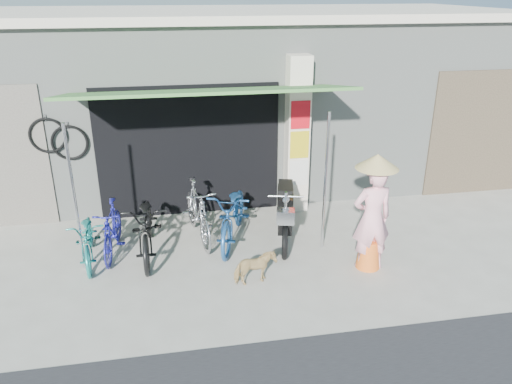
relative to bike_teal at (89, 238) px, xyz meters
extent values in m
plane|color=#ADA99C|center=(2.92, -0.99, -0.41)|extent=(80.00, 80.00, 0.00)
cube|color=#949A92|center=(2.92, 4.11, 1.34)|extent=(12.00, 5.00, 3.50)
cube|color=beige|center=(2.92, 4.11, 3.17)|extent=(12.30, 5.30, 0.16)
cube|color=black|center=(1.72, 1.59, 0.84)|extent=(3.40, 0.06, 2.50)
cube|color=black|center=(1.72, 1.60, 0.14)|extent=(3.06, 0.04, 1.10)
torus|color=black|center=(-0.38, 1.55, 1.14)|extent=(0.65, 0.05, 0.65)
cylinder|color=silver|center=(-0.38, 1.57, 1.46)|extent=(0.02, 0.02, 0.12)
torus|color=black|center=(-0.73, 1.55, 1.29)|extent=(0.65, 0.05, 0.65)
cylinder|color=silver|center=(-0.73, 1.57, 1.61)|extent=(0.02, 0.02, 0.12)
cube|color=beige|center=(3.77, 1.46, 1.09)|extent=(0.42, 0.42, 3.00)
cube|color=red|center=(3.77, 1.24, 1.54)|extent=(0.36, 0.02, 0.52)
cube|color=gold|center=(3.77, 1.24, 0.97)|extent=(0.36, 0.02, 0.52)
cube|color=silver|center=(3.77, 1.24, 0.41)|extent=(0.36, 0.02, 0.50)
cube|color=#3C7132|center=(2.02, 0.66, 2.14)|extent=(4.60, 1.88, 0.35)
cylinder|color=silver|center=(-0.08, -0.24, 0.77)|extent=(0.05, 0.05, 2.36)
cylinder|color=silver|center=(3.82, -0.24, 0.77)|extent=(0.05, 0.05, 2.36)
cube|color=brown|center=(7.92, 1.60, 0.89)|extent=(2.60, 0.06, 2.60)
imported|color=#1B7B74|center=(0.00, 0.00, 0.00)|extent=(0.70, 1.60, 0.81)
imported|color=navy|center=(0.35, 0.17, 0.04)|extent=(0.54, 1.50, 0.89)
imported|color=black|center=(0.93, 0.06, 0.11)|extent=(0.68, 1.95, 1.02)
imported|color=#A4A3A8|center=(1.78, 0.46, 0.11)|extent=(0.75, 1.79, 1.04)
imported|color=#1D4D88|center=(2.38, 0.26, 0.11)|extent=(1.24, 2.08, 1.03)
imported|color=#A48857|center=(2.50, -1.14, -0.15)|extent=(0.66, 0.41, 0.52)
torus|color=black|center=(3.11, -0.48, -0.12)|extent=(0.22, 0.57, 0.57)
torus|color=black|center=(3.43, 0.87, -0.12)|extent=(0.22, 0.57, 0.57)
cube|color=black|center=(3.27, 0.19, -0.04)|extent=(0.46, 1.04, 0.11)
cube|color=black|center=(3.36, 0.55, 0.19)|extent=(0.41, 0.64, 0.36)
cube|color=black|center=(3.36, 0.55, 0.41)|extent=(0.38, 0.63, 0.10)
cube|color=black|center=(3.16, -0.28, 0.25)|extent=(0.25, 0.16, 0.60)
cylinder|color=silver|center=(3.12, -0.45, 0.68)|extent=(0.55, 0.16, 0.03)
cube|color=silver|center=(3.07, -0.64, 0.43)|extent=(0.32, 0.27, 0.21)
imported|color=#FFABB9|center=(4.35, -0.98, 0.44)|extent=(0.63, 0.42, 1.70)
cone|color=orange|center=(4.35, -0.98, -0.18)|extent=(0.38, 0.38, 0.46)
cone|color=tan|center=(4.35, -0.98, 1.37)|extent=(0.64, 0.64, 0.22)
camera|label=1|loc=(1.39, -7.44, 3.73)|focal=35.00mm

